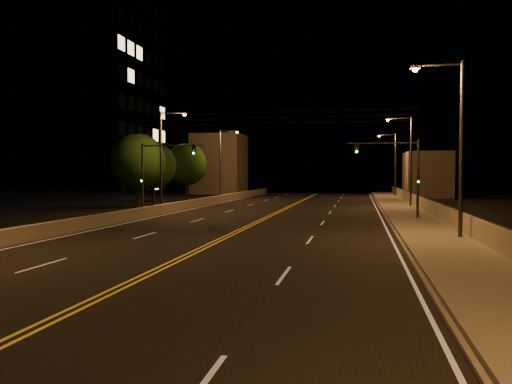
% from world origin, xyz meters
% --- Properties ---
extents(road, '(18.00, 120.00, 0.02)m').
position_xyz_m(road, '(0.00, 20.00, 0.01)').
color(road, black).
rests_on(road, ground).
extents(sidewalk, '(3.60, 120.00, 0.30)m').
position_xyz_m(sidewalk, '(10.80, 20.00, 0.15)').
color(sidewalk, slate).
rests_on(sidewalk, ground).
extents(curb, '(0.14, 120.00, 0.15)m').
position_xyz_m(curb, '(8.93, 20.00, 0.07)').
color(curb, slate).
rests_on(curb, ground).
extents(parapet_wall, '(0.30, 120.00, 1.00)m').
position_xyz_m(parapet_wall, '(12.45, 20.00, 0.80)').
color(parapet_wall, gray).
rests_on(parapet_wall, sidewalk).
extents(jersey_barrier, '(0.45, 120.00, 0.82)m').
position_xyz_m(jersey_barrier, '(-9.21, 20.00, 0.41)').
color(jersey_barrier, gray).
rests_on(jersey_barrier, ground).
extents(distant_building_right, '(6.00, 10.00, 6.47)m').
position_xyz_m(distant_building_right, '(16.50, 69.67, 3.23)').
color(distant_building_right, gray).
rests_on(distant_building_right, ground).
extents(distant_building_left, '(8.00, 8.00, 9.88)m').
position_xyz_m(distant_building_left, '(-16.00, 74.75, 4.94)').
color(distant_building_left, gray).
rests_on(distant_building_left, ground).
extents(parapet_rail, '(0.06, 120.00, 0.06)m').
position_xyz_m(parapet_rail, '(12.45, 20.00, 1.33)').
color(parapet_rail, black).
rests_on(parapet_rail, parapet_wall).
extents(lane_markings, '(17.32, 116.00, 0.00)m').
position_xyz_m(lane_markings, '(0.00, 19.93, 0.02)').
color(lane_markings, silver).
rests_on(lane_markings, road).
extents(streetlight_1, '(2.55, 0.28, 8.86)m').
position_xyz_m(streetlight_1, '(11.51, 19.96, 5.13)').
color(streetlight_1, '#2D2D33').
rests_on(streetlight_1, ground).
extents(streetlight_2, '(2.55, 0.28, 8.86)m').
position_xyz_m(streetlight_2, '(11.51, 43.90, 5.13)').
color(streetlight_2, '#2D2D33').
rests_on(streetlight_2, ground).
extents(streetlight_3, '(2.55, 0.28, 8.86)m').
position_xyz_m(streetlight_3, '(11.51, 64.72, 5.13)').
color(streetlight_3, '#2D2D33').
rests_on(streetlight_3, ground).
extents(streetlight_5, '(2.55, 0.28, 8.86)m').
position_xyz_m(streetlight_5, '(-9.91, 35.57, 5.13)').
color(streetlight_5, '#2D2D33').
rests_on(streetlight_5, ground).
extents(streetlight_6, '(2.55, 0.28, 8.86)m').
position_xyz_m(streetlight_6, '(-9.91, 54.68, 5.13)').
color(streetlight_6, '#2D2D33').
rests_on(streetlight_6, ground).
extents(traffic_signal_right, '(5.11, 0.31, 5.77)m').
position_xyz_m(traffic_signal_right, '(9.96, 30.85, 3.68)').
color(traffic_signal_right, '#2D2D33').
rests_on(traffic_signal_right, ground).
extents(traffic_signal_left, '(5.11, 0.31, 5.77)m').
position_xyz_m(traffic_signal_left, '(-8.76, 30.85, 3.68)').
color(traffic_signal_left, '#2D2D33').
rests_on(traffic_signal_left, ground).
extents(overhead_wires, '(22.00, 0.03, 0.83)m').
position_xyz_m(overhead_wires, '(0.00, 29.50, 7.40)').
color(overhead_wires, black).
extents(building_tower, '(24.00, 15.00, 28.01)m').
position_xyz_m(building_tower, '(-31.79, 53.35, 13.43)').
color(building_tower, gray).
rests_on(building_tower, ground).
extents(tree_0, '(5.35, 5.35, 7.25)m').
position_xyz_m(tree_0, '(-14.09, 39.28, 4.57)').
color(tree_0, black).
rests_on(tree_0, ground).
extents(tree_1, '(4.97, 4.97, 6.74)m').
position_xyz_m(tree_1, '(-14.75, 44.40, 4.25)').
color(tree_1, black).
rests_on(tree_1, ground).
extents(tree_2, '(5.34, 5.34, 7.23)m').
position_xyz_m(tree_2, '(-14.53, 54.31, 4.56)').
color(tree_2, black).
rests_on(tree_2, ground).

